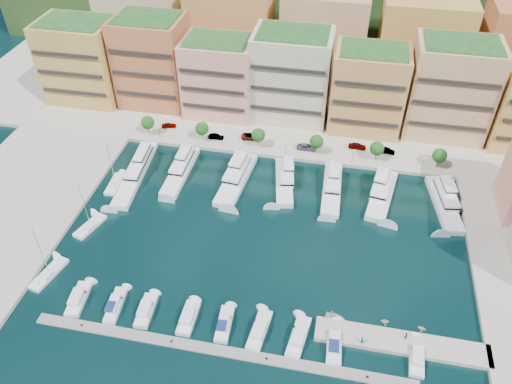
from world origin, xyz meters
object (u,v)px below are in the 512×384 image
cruiser_9 (417,357)px  car_2 (251,136)px  tree_0 (148,123)px  cruiser_6 (298,337)px  tree_4 (377,148)px  lamppost_0 (159,131)px  person_0 (362,340)px  car_1 (216,137)px  lamppost_3 (353,154)px  cruiser_3 (188,318)px  car_5 (387,151)px  tree_1 (202,129)px  cruiser_2 (146,311)px  cruiser_0 (78,299)px  sailboat_1 (90,227)px  car_3 (306,147)px  person_1 (406,336)px  cruiser_5 (259,330)px  yacht_0 (137,170)px  cruiser_4 (224,324)px  sailboat_2 (115,184)px  sailboat_0 (49,274)px  lamppost_4 (423,162)px  lamppost_1 (221,138)px  tree_5 (440,156)px  yacht_1 (181,169)px  tender_1 (385,321)px  tender_0 (336,318)px  cruiser_7 (334,343)px  yacht_2 (237,176)px  tender_3 (422,328)px  car_4 (357,146)px  lamppost_2 (286,146)px  yacht_4 (332,187)px  tree_3 (317,142)px  yacht_3 (285,179)px  yacht_5 (382,192)px  tree_2 (258,135)px

cruiser_9 → car_2: car_2 is taller
tree_0 → cruiser_6: 77.48m
tree_4 → cruiser_9: size_ratio=0.70×
lamppost_0 → cruiser_6: bearing=-49.8°
person_0 → car_1: bearing=29.7°
lamppost_3 → tree_4: bearing=21.0°
cruiser_3 → car_5: 72.56m
tree_1 → lamppost_0: 12.25m
cruiser_2 → cruiser_0: bearing=-180.0°
cruiser_6 → sailboat_1: (-51.45, 19.89, -0.23)m
car_3 → person_1: person_1 is taller
cruiser_5 → yacht_0: bearing=134.7°
cruiser_3 → cruiser_9: 43.03m
cruiser_4 → sailboat_2: bearing=136.8°
tree_0 → sailboat_1: bearing=-90.6°
tree_0 → sailboat_0: sailboat_0 is taller
lamppost_4 → tree_1: bearing=177.8°
lamppost_1 → sailboat_1: (-22.37, -35.91, -3.51)m
tree_5 → car_3: tree_5 is taller
lamppost_1 → sailboat_0: (-24.56, -50.91, -3.52)m
yacht_1 → tender_1: yacht_1 is taller
cruiser_3 → tender_0: size_ratio=1.83×
sailboat_1 → person_0: size_ratio=7.15×
lamppost_1 → cruiser_7: lamppost_1 is taller
lamppost_0 → sailboat_0: sailboat_0 is taller
yacht_2 → cruiser_6: yacht_2 is taller
car_5 → cruiser_6: bearing=178.9°
sailboat_2 → car_2: sailboat_2 is taller
tender_1 → cruiser_9: bearing=-143.5°
lamppost_0 → cruiser_5: lamppost_0 is taller
cruiser_6 → person_1: bearing=9.7°
tree_5 → sailboat_0: bearing=-147.2°
cruiser_5 → sailboat_1: 48.28m
cruiser_4 → person_0: size_ratio=4.41×
tender_3 → car_4: 57.78m
lamppost_4 → lamppost_2: bearing=180.0°
car_4 → person_0: size_ratio=2.61×
lamppost_0 → cruiser_0: lamppost_0 is taller
tree_5 → yacht_4: tree_5 is taller
lamppost_0 → person_0: size_ratio=2.27×
tree_3 → cruiser_3: tree_3 is taller
yacht_3 → yacht_5: bearing=-0.9°
tree_4 → sailboat_1: 74.98m
cruiser_2 → lamppost_3: bearing=56.4°
cruiser_7 → car_4: bearing=88.8°
tree_2 → cruiser_0: bearing=-113.6°
tender_0 → tender_1: (9.33, 1.22, 0.01)m
tree_3 → car_3: bearing=155.8°
tree_3 → yacht_0: bearing=-159.5°
sailboat_2 → car_4: sailboat_2 is taller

